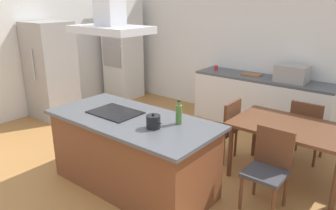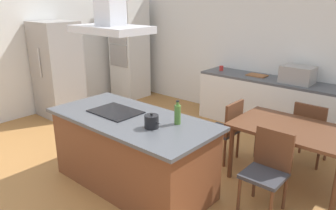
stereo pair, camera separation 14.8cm
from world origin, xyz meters
name	(u,v)px [view 1 (the left image)]	position (x,y,z in m)	size (l,w,h in m)	color
ground	(200,145)	(0.00, 1.50, 0.00)	(16.00, 16.00, 0.00)	#AD753D
wall_back	(254,47)	(0.00, 3.25, 1.35)	(7.20, 0.10, 2.70)	white
wall_left	(42,44)	(-3.45, 1.00, 1.35)	(0.10, 8.80, 2.70)	white
kitchen_island	(133,152)	(0.00, 0.00, 0.45)	(2.08, 0.99, 0.90)	brown
cooktop	(115,112)	(-0.27, 0.00, 0.91)	(0.60, 0.44, 0.01)	black
tea_kettle	(153,122)	(0.41, -0.07, 0.97)	(0.21, 0.15, 0.17)	black
olive_oil_bottle	(179,114)	(0.54, 0.20, 1.01)	(0.07, 0.07, 0.27)	#47722D
back_counter	(261,102)	(0.39, 2.88, 0.45)	(2.45, 0.62, 0.90)	silver
countertop_microwave	(292,73)	(0.87, 2.88, 1.04)	(0.50, 0.38, 0.28)	#9E9993
coffee_mug_red	(216,68)	(-0.58, 2.89, 0.95)	(0.08, 0.08, 0.09)	red
cutting_board	(252,75)	(0.14, 2.93, 0.91)	(0.34, 0.24, 0.02)	#995B33
wall_oven_stack	(123,50)	(-2.90, 2.65, 1.10)	(0.70, 0.66, 2.20)	silver
refrigerator	(51,71)	(-2.98, 0.84, 0.91)	(0.80, 0.73, 1.82)	#9E9993
dining_table	(292,132)	(1.43, 1.32, 0.67)	(1.40, 0.90, 0.75)	#59331E
chair_facing_back_wall	(306,128)	(1.43, 1.99, 0.51)	(0.42, 0.42, 0.89)	#333338
chair_facing_island	(269,164)	(1.43, 0.65, 0.51)	(0.42, 0.42, 0.89)	#333338
chair_at_left_end	(225,126)	(0.52, 1.32, 0.51)	(0.42, 0.42, 0.89)	#333338
range_hood	(110,10)	(-0.27, 0.00, 2.10)	(0.90, 0.55, 0.78)	#ADADB2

